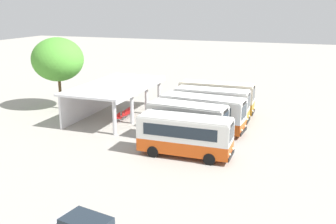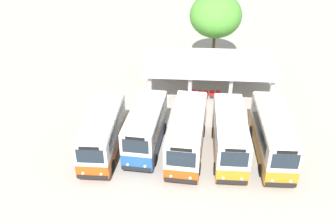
% 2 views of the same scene
% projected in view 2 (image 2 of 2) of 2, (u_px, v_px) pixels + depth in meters
% --- Properties ---
extents(ground_plane, '(180.00, 180.00, 0.00)m').
position_uv_depth(ground_plane, '(187.00, 175.00, 26.13)').
color(ground_plane, '#A39E93').
extents(city_bus_nearest_orange, '(2.40, 7.27, 3.17)m').
position_uv_depth(city_bus_nearest_orange, '(102.00, 132.00, 27.58)').
color(city_bus_nearest_orange, black).
rests_on(city_bus_nearest_orange, ground).
extents(city_bus_second_in_row, '(2.75, 6.87, 3.33)m').
position_uv_depth(city_bus_second_in_row, '(146.00, 127.00, 28.03)').
color(city_bus_second_in_row, black).
rests_on(city_bus_second_in_row, ground).
extents(city_bus_middle_cream, '(2.92, 7.92, 3.30)m').
position_uv_depth(city_bus_middle_cream, '(187.00, 132.00, 27.45)').
color(city_bus_middle_cream, black).
rests_on(city_bus_middle_cream, ground).
extents(city_bus_fourth_amber, '(2.31, 7.36, 3.36)m').
position_uv_depth(city_bus_fourth_amber, '(230.00, 135.00, 27.15)').
color(city_bus_fourth_amber, black).
rests_on(city_bus_fourth_amber, ground).
extents(city_bus_fifth_blue, '(2.36, 7.92, 3.39)m').
position_uv_depth(city_bus_fifth_blue, '(273.00, 134.00, 27.15)').
color(city_bus_fifth_blue, black).
rests_on(city_bus_fifth_blue, ground).
extents(terminal_canopy, '(12.20, 6.35, 3.40)m').
position_uv_depth(terminal_canopy, '(210.00, 65.00, 35.72)').
color(terminal_canopy, silver).
rests_on(terminal_canopy, ground).
extents(waiting_chair_end_by_column, '(0.46, 0.46, 0.86)m').
position_uv_depth(waiting_chair_end_by_column, '(188.00, 93.00, 35.39)').
color(waiting_chair_end_by_column, slate).
rests_on(waiting_chair_end_by_column, ground).
extents(waiting_chair_second_from_end, '(0.46, 0.46, 0.86)m').
position_uv_depth(waiting_chair_second_from_end, '(194.00, 93.00, 35.41)').
color(waiting_chair_second_from_end, slate).
rests_on(waiting_chair_second_from_end, ground).
extents(waiting_chair_middle_seat, '(0.46, 0.46, 0.86)m').
position_uv_depth(waiting_chair_middle_seat, '(200.00, 94.00, 35.27)').
color(waiting_chair_middle_seat, slate).
rests_on(waiting_chair_middle_seat, ground).
extents(waiting_chair_fourth_seat, '(0.46, 0.46, 0.86)m').
position_uv_depth(waiting_chair_fourth_seat, '(206.00, 94.00, 35.24)').
color(waiting_chair_fourth_seat, slate).
rests_on(waiting_chair_fourth_seat, ground).
extents(waiting_chair_fifth_seat, '(0.46, 0.46, 0.86)m').
position_uv_depth(waiting_chair_fifth_seat, '(212.00, 94.00, 35.26)').
color(waiting_chair_fifth_seat, slate).
rests_on(waiting_chair_fifth_seat, ground).
extents(waiting_chair_far_end_seat, '(0.46, 0.46, 0.86)m').
position_uv_depth(waiting_chair_far_end_seat, '(218.00, 94.00, 35.26)').
color(waiting_chair_far_end_seat, slate).
rests_on(waiting_chair_far_end_seat, ground).
extents(roadside_tree_behind_canopy, '(5.60, 5.60, 7.91)m').
position_uv_depth(roadside_tree_behind_canopy, '(216.00, 15.00, 39.91)').
color(roadside_tree_behind_canopy, brown).
rests_on(roadside_tree_behind_canopy, ground).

